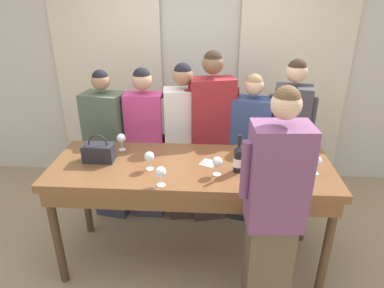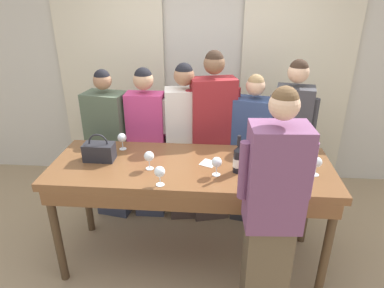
{
  "view_description": "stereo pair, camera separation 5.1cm",
  "coord_description": "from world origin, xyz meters",
  "px_view_note": "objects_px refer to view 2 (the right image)",
  "views": [
    {
      "loc": [
        0.16,
        -2.51,
        2.35
      ],
      "look_at": [
        0.0,
        0.08,
        1.16
      ],
      "focal_mm": 32.0,
      "sensor_mm": 36.0,
      "label": 1
    },
    {
      "loc": [
        0.21,
        -2.51,
        2.35
      ],
      "look_at": [
        0.0,
        0.08,
        1.16
      ],
      "focal_mm": 32.0,
      "sensor_mm": 36.0,
      "label": 2
    }
  ],
  "objects_px": {
    "wine_glass_front_left": "(317,163)",
    "wine_glass_front_right": "(217,163)",
    "wine_glass_front_mid": "(286,154)",
    "guest_striped_shirt": "(212,139)",
    "host_pouring": "(271,218)",
    "wine_glass_center_left": "(280,143)",
    "guest_beige_cap": "(289,144)",
    "guest_olive_jacket": "(110,146)",
    "wine_glass_center_mid": "(160,172)",
    "handbag": "(99,151)",
    "wine_bottle": "(238,159)",
    "wine_glass_back_mid": "(266,166)",
    "guest_navy_coat": "(250,151)",
    "wine_glass_back_left": "(122,138)",
    "wine_glass_center_right": "(149,157)",
    "tasting_bar": "(191,176)",
    "guest_cream_sweater": "(185,144)",
    "guest_pink_top": "(147,143)"
  },
  "relations": [
    {
      "from": "handbag",
      "to": "wine_glass_center_right",
      "type": "height_order",
      "value": "handbag"
    },
    {
      "from": "tasting_bar",
      "to": "host_pouring",
      "type": "xyz_separation_m",
      "value": [
        0.59,
        -0.58,
        0.03
      ]
    },
    {
      "from": "handbag",
      "to": "wine_glass_front_right",
      "type": "xyz_separation_m",
      "value": [
        1.0,
        -0.18,
        0.03
      ]
    },
    {
      "from": "wine_glass_front_mid",
      "to": "guest_striped_shirt",
      "type": "relative_size",
      "value": 0.08
    },
    {
      "from": "guest_navy_coat",
      "to": "guest_beige_cap",
      "type": "xyz_separation_m",
      "value": [
        0.38,
        -0.0,
        0.09
      ]
    },
    {
      "from": "wine_glass_center_mid",
      "to": "handbag",
      "type": "bearing_deg",
      "value": 147.83
    },
    {
      "from": "guest_striped_shirt",
      "to": "host_pouring",
      "type": "bearing_deg",
      "value": -71.6
    },
    {
      "from": "wine_glass_back_mid",
      "to": "guest_pink_top",
      "type": "height_order",
      "value": "guest_pink_top"
    },
    {
      "from": "handbag",
      "to": "wine_bottle",
      "type": "bearing_deg",
      "value": -5.71
    },
    {
      "from": "wine_glass_front_mid",
      "to": "wine_glass_front_right",
      "type": "bearing_deg",
      "value": -160.94
    },
    {
      "from": "guest_beige_cap",
      "to": "wine_glass_back_left",
      "type": "bearing_deg",
      "value": -164.33
    },
    {
      "from": "wine_glass_front_left",
      "to": "wine_glass_center_mid",
      "type": "bearing_deg",
      "value": -168.31
    },
    {
      "from": "guest_cream_sweater",
      "to": "guest_navy_coat",
      "type": "relative_size",
      "value": 1.06
    },
    {
      "from": "wine_glass_front_left",
      "to": "wine_glass_front_right",
      "type": "bearing_deg",
      "value": -175.44
    },
    {
      "from": "wine_glass_back_mid",
      "to": "guest_olive_jacket",
      "type": "relative_size",
      "value": 0.09
    },
    {
      "from": "wine_glass_center_right",
      "to": "guest_striped_shirt",
      "type": "distance_m",
      "value": 0.95
    },
    {
      "from": "wine_glass_center_left",
      "to": "wine_glass_center_right",
      "type": "height_order",
      "value": "same"
    },
    {
      "from": "guest_olive_jacket",
      "to": "host_pouring",
      "type": "bearing_deg",
      "value": -40.43
    },
    {
      "from": "tasting_bar",
      "to": "wine_glass_front_right",
      "type": "distance_m",
      "value": 0.33
    },
    {
      "from": "wine_glass_front_mid",
      "to": "wine_glass_center_mid",
      "type": "bearing_deg",
      "value": -158.83
    },
    {
      "from": "wine_glass_front_mid",
      "to": "guest_striped_shirt",
      "type": "xyz_separation_m",
      "value": [
        -0.61,
        0.65,
        -0.18
      ]
    },
    {
      "from": "wine_glass_front_mid",
      "to": "wine_glass_center_mid",
      "type": "distance_m",
      "value": 1.05
    },
    {
      "from": "wine_glass_center_left",
      "to": "guest_olive_jacket",
      "type": "bearing_deg",
      "value": 165.18
    },
    {
      "from": "wine_glass_center_right",
      "to": "guest_striped_shirt",
      "type": "relative_size",
      "value": 0.08
    },
    {
      "from": "wine_glass_front_left",
      "to": "wine_glass_center_mid",
      "type": "distance_m",
      "value": 1.21
    },
    {
      "from": "wine_glass_front_mid",
      "to": "wine_glass_back_left",
      "type": "distance_m",
      "value": 1.43
    },
    {
      "from": "wine_glass_center_left",
      "to": "wine_glass_back_mid",
      "type": "relative_size",
      "value": 1.0
    },
    {
      "from": "wine_glass_back_mid",
      "to": "guest_cream_sweater",
      "type": "distance_m",
      "value": 1.15
    },
    {
      "from": "wine_glass_center_mid",
      "to": "guest_striped_shirt",
      "type": "bearing_deg",
      "value": 70.64
    },
    {
      "from": "wine_glass_center_right",
      "to": "wine_glass_front_mid",
      "type": "bearing_deg",
      "value": 7.06
    },
    {
      "from": "wine_glass_front_mid",
      "to": "wine_glass_front_left",
      "type": "bearing_deg",
      "value": -31.79
    },
    {
      "from": "wine_glass_back_left",
      "to": "wine_glass_back_mid",
      "type": "bearing_deg",
      "value": -19.32
    },
    {
      "from": "wine_glass_front_left",
      "to": "wine_glass_back_left",
      "type": "height_order",
      "value": "same"
    },
    {
      "from": "guest_beige_cap",
      "to": "wine_glass_front_right",
      "type": "bearing_deg",
      "value": -130.48
    },
    {
      "from": "wine_glass_center_left",
      "to": "guest_beige_cap",
      "type": "height_order",
      "value": "guest_beige_cap"
    },
    {
      "from": "wine_glass_back_mid",
      "to": "guest_beige_cap",
      "type": "relative_size",
      "value": 0.09
    },
    {
      "from": "wine_glass_front_right",
      "to": "wine_glass_center_left",
      "type": "distance_m",
      "value": 0.68
    },
    {
      "from": "wine_glass_front_right",
      "to": "guest_cream_sweater",
      "type": "distance_m",
      "value": 0.94
    },
    {
      "from": "wine_glass_center_mid",
      "to": "guest_cream_sweater",
      "type": "bearing_deg",
      "value": 85.58
    },
    {
      "from": "wine_bottle",
      "to": "guest_olive_jacket",
      "type": "height_order",
      "value": "guest_olive_jacket"
    },
    {
      "from": "wine_bottle",
      "to": "guest_navy_coat",
      "type": "bearing_deg",
      "value": 77.25
    },
    {
      "from": "wine_glass_front_left",
      "to": "wine_glass_back_mid",
      "type": "relative_size",
      "value": 1.0
    },
    {
      "from": "handbag",
      "to": "guest_cream_sweater",
      "type": "distance_m",
      "value": 0.96
    },
    {
      "from": "wine_glass_front_left",
      "to": "host_pouring",
      "type": "height_order",
      "value": "host_pouring"
    },
    {
      "from": "wine_glass_front_right",
      "to": "guest_beige_cap",
      "type": "bearing_deg",
      "value": 49.52
    },
    {
      "from": "handbag",
      "to": "wine_glass_center_right",
      "type": "xyz_separation_m",
      "value": [
        0.45,
        -0.12,
        0.03
      ]
    },
    {
      "from": "wine_glass_front_left",
      "to": "host_pouring",
      "type": "relative_size",
      "value": 0.08
    },
    {
      "from": "wine_glass_center_mid",
      "to": "guest_navy_coat",
      "type": "xyz_separation_m",
      "value": [
        0.76,
        1.03,
        -0.29
      ]
    },
    {
      "from": "wine_glass_back_mid",
      "to": "tasting_bar",
      "type": "bearing_deg",
      "value": 164.38
    },
    {
      "from": "wine_glass_front_mid",
      "to": "wine_glass_back_left",
      "type": "xyz_separation_m",
      "value": [
        -1.42,
        0.21,
        0.0
      ]
    }
  ]
}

